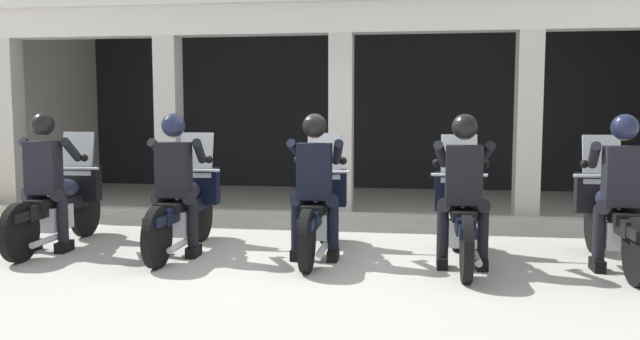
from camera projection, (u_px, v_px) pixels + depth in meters
The scene contains 13 objects.
ground_plane at pixel (346, 211), 10.30m from camera, with size 80.00×80.00×0.00m, color #A8A59E.
station_building at pixel (354, 81), 11.74m from camera, with size 11.99×4.14×3.34m.
kerb_strip at pixel (337, 217), 9.38m from camera, with size 11.49×0.24×0.12m, color #B7B5AD.
motorcycle_far_left at pixel (60, 205), 7.66m from camera, with size 0.62×2.04×1.35m.
police_officer_far_left at pixel (45, 170), 7.34m from camera, with size 0.63×0.61×1.58m.
motorcycle_left at pixel (185, 208), 7.41m from camera, with size 0.62×2.04×1.35m.
police_officer_left at pixel (175, 172), 7.09m from camera, with size 0.63×0.61×1.58m.
motorcycle_center at pixel (319, 210), 7.24m from camera, with size 0.62×2.04×1.35m.
police_officer_center at pixel (315, 174), 6.92m from camera, with size 0.63×0.61×1.58m.
motorcycle_right at pixel (461, 216), 6.86m from camera, with size 0.62×2.04×1.35m.
police_officer_right at pixel (464, 178), 6.54m from camera, with size 0.63×0.61×1.58m.
motorcycle_far_right at pixel (611, 218), 6.74m from camera, with size 0.62×2.04×1.35m.
police_officer_far_right at pixel (622, 179), 6.42m from camera, with size 0.63×0.61×1.58m.
Camera 1 is at (1.04, -7.14, 1.65)m, focal length 36.24 mm.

